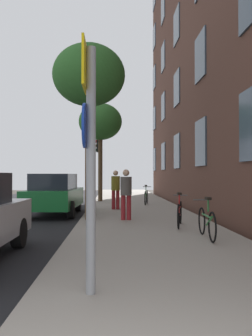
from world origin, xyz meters
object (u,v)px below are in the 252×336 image
traffic_light (99,157)px  bicycle_0 (207,222)px  pedestrian_1 (116,187)px  tree_far (100,122)px  car_1 (55,194)px  bicycle_2 (146,197)px  tree_near (89,77)px  sign_post (89,146)px  bicycle_1 (180,213)px  pedestrian_0 (126,191)px

traffic_light → bicycle_0: traffic_light is taller
bicycle_0 → pedestrian_1: size_ratio=1.04×
tree_far → car_1: bearing=-105.2°
bicycle_2 → pedestrian_1: bearing=-122.7°
bicycle_2 → tree_near: bearing=-113.0°
tree_near → tree_far: bearing=89.3°
sign_post → bicycle_1: size_ratio=1.83×
traffic_light → tree_near: tree_near is taller
bicycle_1 → bicycle_2: (-0.25, 7.49, 0.00)m
traffic_light → pedestrian_0: 10.21m
pedestrian_1 → car_1: bearing=-155.7°
pedestrian_0 → car_1: pedestrian_0 is taller
tree_near → bicycle_1: size_ratio=3.40×
traffic_light → tree_far: bearing=-86.1°
tree_near → pedestrian_0: size_ratio=3.53×
bicycle_0 → bicycle_2: 9.43m
tree_far → pedestrian_1: bearing=-80.2°
tree_near → pedestrian_0: 3.99m
traffic_light → bicycle_2: (2.47, -4.04, -2.15)m
traffic_light → pedestrian_1: size_ratio=2.23×
bicycle_1 → car_1: 5.80m
bicycle_2 → pedestrian_1: 2.90m
sign_post → traffic_light: size_ratio=0.85×
traffic_light → bicycle_1: bearing=-76.7°
traffic_light → tree_far: 2.53m
tree_near → pedestrian_1: tree_near is taller
bicycle_1 → pedestrian_0: pedestrian_0 is taller
tree_near → bicycle_0: 6.40m
bicycle_2 → car_1: car_1 is taller
tree_near → bicycle_0: tree_near is taller
traffic_light → tree_far: (0.11, -1.69, 1.88)m
tree_near → bicycle_0: (2.97, -3.64, -4.35)m
tree_far → traffic_light: bearing=93.9°
bicycle_1 → bicycle_2: size_ratio=1.05×
traffic_light → bicycle_2: traffic_light is taller
bicycle_0 → car_1: car_1 is taller
traffic_light → bicycle_0: (2.99, -13.46, -2.15)m
tree_near → bicycle_1: 5.40m
traffic_light → bicycle_0: size_ratio=2.14×
sign_post → bicycle_0: (2.47, 3.71, -1.46)m
tree_far → bicycle_0: 12.77m
bicycle_0 → car_1: 7.43m
sign_post → pedestrian_0: (0.73, 7.16, -0.89)m
tree_far → bicycle_2: 5.23m
traffic_light → pedestrian_0: (1.25, -10.01, -1.59)m
sign_post → tree_far: tree_far is taller
sign_post → traffic_light: (-0.52, 17.17, 0.70)m
sign_post → bicycle_0: sign_post is taller
tree_far → bicycle_0: (2.87, -11.77, -4.03)m
tree_near → car_1: 4.85m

